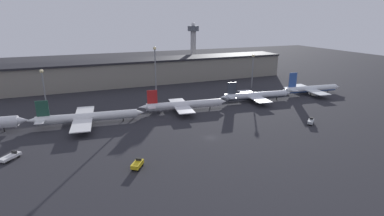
% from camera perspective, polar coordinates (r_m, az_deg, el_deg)
% --- Properties ---
extents(ground, '(600.00, 600.00, 0.00)m').
position_cam_1_polar(ground, '(115.91, 3.54, -5.66)').
color(ground, '#26262B').
extents(terminal_building, '(207.32, 22.77, 16.78)m').
position_cam_1_polar(terminal_building, '(211.13, -8.97, 6.95)').
color(terminal_building, gray).
rests_on(terminal_building, ground).
extents(airplane_1, '(48.81, 35.27, 11.75)m').
position_cam_1_polar(airplane_1, '(136.60, -19.39, -1.67)').
color(airplane_1, white).
rests_on(airplane_1, ground).
extents(airplane_2, '(44.60, 26.86, 11.52)m').
position_cam_1_polar(airplane_2, '(146.87, -1.60, 0.59)').
color(airplane_2, silver).
rests_on(airplane_2, ground).
extents(airplane_3, '(42.56, 28.38, 11.27)m').
position_cam_1_polar(airplane_3, '(168.27, 12.08, 2.33)').
color(airplane_3, silver).
rests_on(airplane_3, ground).
extents(airplane_4, '(39.86, 29.20, 13.55)m').
position_cam_1_polar(airplane_4, '(193.45, 21.76, 3.42)').
color(airplane_4, white).
rests_on(airplane_4, ground).
extents(service_vehicle_0, '(5.32, 4.94, 2.68)m').
position_cam_1_polar(service_vehicle_0, '(139.13, 21.69, -2.40)').
color(service_vehicle_0, '#9EA3A8').
rests_on(service_vehicle_0, ground).
extents(service_vehicle_1, '(4.87, 5.64, 2.79)m').
position_cam_1_polar(service_vehicle_1, '(94.76, -10.36, -10.49)').
color(service_vehicle_1, gold).
rests_on(service_vehicle_1, ground).
extents(service_vehicle_2, '(6.39, 6.92, 2.41)m').
position_cam_1_polar(service_vehicle_2, '(114.66, -31.30, -7.92)').
color(service_vehicle_2, white).
rests_on(service_vehicle_2, ground).
extents(lamp_post_0, '(1.80, 1.80, 19.95)m').
position_cam_1_polar(lamp_post_0, '(166.20, -26.48, 4.28)').
color(lamp_post_0, slate).
rests_on(lamp_post_0, ground).
extents(lamp_post_1, '(1.80, 1.80, 28.84)m').
position_cam_1_polar(lamp_post_1, '(170.35, -7.01, 7.90)').
color(lamp_post_1, slate).
rests_on(lamp_post_1, ground).
extents(lamp_post_2, '(1.80, 1.80, 21.72)m').
position_cam_1_polar(lamp_post_2, '(197.34, 11.50, 7.78)').
color(lamp_post_2, slate).
rests_on(lamp_post_2, ground).
extents(control_tower, '(9.00, 9.00, 40.27)m').
position_cam_1_polar(control_tower, '(249.32, 0.24, 12.16)').
color(control_tower, '#99999E').
rests_on(control_tower, ground).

